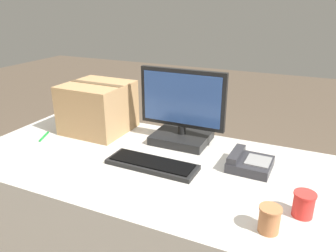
{
  "coord_description": "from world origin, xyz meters",
  "views": [
    {
      "loc": [
        0.72,
        -1.28,
        1.5
      ],
      "look_at": [
        0.08,
        0.12,
        0.91
      ],
      "focal_mm": 35.0,
      "sensor_mm": 36.0,
      "label": 1
    }
  ],
  "objects_px": {
    "desk_phone": "(249,163)",
    "paper_cup_left": "(269,219)",
    "paper_cup_right": "(304,204)",
    "pen_marker": "(44,136)",
    "monitor": "(182,116)",
    "spoon": "(44,157)",
    "cardboard_box": "(98,107)",
    "keyboard": "(152,164)"
  },
  "relations": [
    {
      "from": "keyboard",
      "to": "paper_cup_left",
      "type": "height_order",
      "value": "paper_cup_left"
    },
    {
      "from": "monitor",
      "to": "keyboard",
      "type": "bearing_deg",
      "value": -92.57
    },
    {
      "from": "monitor",
      "to": "pen_marker",
      "type": "distance_m",
      "value": 0.81
    },
    {
      "from": "paper_cup_left",
      "to": "paper_cup_right",
      "type": "bearing_deg",
      "value": 54.47
    },
    {
      "from": "keyboard",
      "to": "paper_cup_right",
      "type": "height_order",
      "value": "paper_cup_right"
    },
    {
      "from": "monitor",
      "to": "pen_marker",
      "type": "xyz_separation_m",
      "value": [
        -0.74,
        -0.28,
        -0.15
      ]
    },
    {
      "from": "monitor",
      "to": "keyboard",
      "type": "distance_m",
      "value": 0.36
    },
    {
      "from": "desk_phone",
      "to": "spoon",
      "type": "xyz_separation_m",
      "value": [
        -0.96,
        -0.32,
        -0.03
      ]
    },
    {
      "from": "keyboard",
      "to": "paper_cup_left",
      "type": "relative_size",
      "value": 4.64
    },
    {
      "from": "desk_phone",
      "to": "cardboard_box",
      "type": "bearing_deg",
      "value": 174.97
    },
    {
      "from": "desk_phone",
      "to": "paper_cup_right",
      "type": "bearing_deg",
      "value": -46.26
    },
    {
      "from": "desk_phone",
      "to": "spoon",
      "type": "distance_m",
      "value": 1.01
    },
    {
      "from": "keyboard",
      "to": "pen_marker",
      "type": "height_order",
      "value": "keyboard"
    },
    {
      "from": "desk_phone",
      "to": "paper_cup_left",
      "type": "bearing_deg",
      "value": -68.21
    },
    {
      "from": "paper_cup_left",
      "to": "cardboard_box",
      "type": "relative_size",
      "value": 0.26
    },
    {
      "from": "cardboard_box",
      "to": "pen_marker",
      "type": "height_order",
      "value": "cardboard_box"
    },
    {
      "from": "spoon",
      "to": "cardboard_box",
      "type": "distance_m",
      "value": 0.45
    },
    {
      "from": "keyboard",
      "to": "cardboard_box",
      "type": "xyz_separation_m",
      "value": [
        -0.51,
        0.28,
        0.13
      ]
    },
    {
      "from": "paper_cup_left",
      "to": "paper_cup_right",
      "type": "xyz_separation_m",
      "value": [
        0.1,
        0.14,
        0.0
      ]
    },
    {
      "from": "keyboard",
      "to": "paper_cup_right",
      "type": "relative_size",
      "value": 4.62
    },
    {
      "from": "monitor",
      "to": "keyboard",
      "type": "xyz_separation_m",
      "value": [
        -0.01,
        -0.33,
        -0.14
      ]
    },
    {
      "from": "paper_cup_left",
      "to": "paper_cup_right",
      "type": "height_order",
      "value": "same"
    },
    {
      "from": "paper_cup_right",
      "to": "paper_cup_left",
      "type": "bearing_deg",
      "value": -125.53
    },
    {
      "from": "desk_phone",
      "to": "spoon",
      "type": "height_order",
      "value": "desk_phone"
    },
    {
      "from": "spoon",
      "to": "desk_phone",
      "type": "bearing_deg",
      "value": 2.92
    },
    {
      "from": "monitor",
      "to": "paper_cup_left",
      "type": "xyz_separation_m",
      "value": [
        0.56,
        -0.58,
        -0.1
      ]
    },
    {
      "from": "monitor",
      "to": "cardboard_box",
      "type": "bearing_deg",
      "value": -174.71
    },
    {
      "from": "desk_phone",
      "to": "paper_cup_left",
      "type": "relative_size",
      "value": 2.08
    },
    {
      "from": "cardboard_box",
      "to": "monitor",
      "type": "bearing_deg",
      "value": 5.29
    },
    {
      "from": "paper_cup_right",
      "to": "pen_marker",
      "type": "height_order",
      "value": "paper_cup_right"
    },
    {
      "from": "paper_cup_right",
      "to": "pen_marker",
      "type": "relative_size",
      "value": 0.78
    },
    {
      "from": "paper_cup_right",
      "to": "spoon",
      "type": "bearing_deg",
      "value": -178.33
    },
    {
      "from": "desk_phone",
      "to": "cardboard_box",
      "type": "distance_m",
      "value": 0.94
    },
    {
      "from": "monitor",
      "to": "paper_cup_right",
      "type": "distance_m",
      "value": 0.8
    },
    {
      "from": "paper_cup_right",
      "to": "cardboard_box",
      "type": "bearing_deg",
      "value": 161.66
    },
    {
      "from": "paper_cup_left",
      "to": "monitor",
      "type": "bearing_deg",
      "value": 134.07
    },
    {
      "from": "spoon",
      "to": "keyboard",
      "type": "bearing_deg",
      "value": -0.59
    },
    {
      "from": "spoon",
      "to": "pen_marker",
      "type": "height_order",
      "value": "pen_marker"
    },
    {
      "from": "paper_cup_right",
      "to": "spoon",
      "type": "distance_m",
      "value": 1.22
    },
    {
      "from": "monitor",
      "to": "desk_phone",
      "type": "height_order",
      "value": "monitor"
    },
    {
      "from": "keyboard",
      "to": "desk_phone",
      "type": "distance_m",
      "value": 0.46
    },
    {
      "from": "paper_cup_right",
      "to": "spoon",
      "type": "relative_size",
      "value": 0.7
    }
  ]
}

